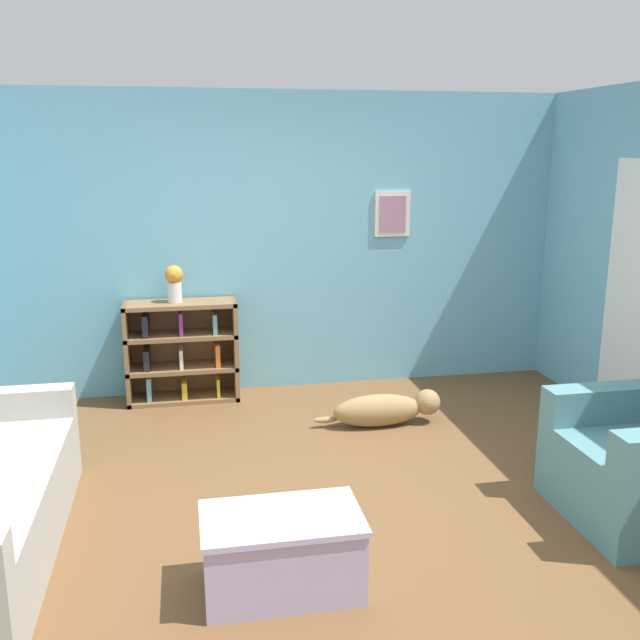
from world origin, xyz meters
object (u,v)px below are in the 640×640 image
bookshelf (182,351)px  vase (174,282)px  dog (385,409)px  coffee_table (282,550)px

bookshelf → vase: vase is taller
bookshelf → dog: bookshelf is taller
dog → vase: (-1.59, 0.90, 0.91)m
bookshelf → vase: (-0.03, -0.02, 0.61)m
bookshelf → coffee_table: (0.47, -2.89, -0.21)m
coffee_table → dog: coffee_table is taller
bookshelf → dog: 1.83m
dog → vase: vase is taller
dog → vase: 2.04m
bookshelf → coffee_table: size_ratio=1.20×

